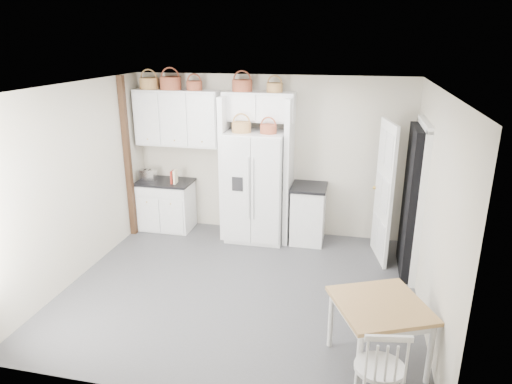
# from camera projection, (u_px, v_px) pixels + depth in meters

# --- Properties ---
(floor) EXTENTS (4.50, 4.50, 0.00)m
(floor) POSITION_uv_depth(u_px,v_px,m) (240.00, 288.00, 6.02)
(floor) COLOR #47474E
(floor) RESTS_ON ground
(ceiling) EXTENTS (4.50, 4.50, 0.00)m
(ceiling) POSITION_uv_depth(u_px,v_px,m) (238.00, 87.00, 5.19)
(ceiling) COLOR white
(ceiling) RESTS_ON wall_back
(wall_back) EXTENTS (4.50, 0.00, 4.50)m
(wall_back) POSITION_uv_depth(u_px,v_px,m) (270.00, 156.00, 7.45)
(wall_back) COLOR #BEB398
(wall_back) RESTS_ON floor
(wall_left) EXTENTS (0.00, 4.00, 4.00)m
(wall_left) POSITION_uv_depth(u_px,v_px,m) (76.00, 183.00, 6.07)
(wall_left) COLOR #BEB398
(wall_left) RESTS_ON floor
(wall_right) EXTENTS (0.00, 4.00, 4.00)m
(wall_right) POSITION_uv_depth(u_px,v_px,m) (432.00, 209.00, 5.14)
(wall_right) COLOR #BEB398
(wall_right) RESTS_ON floor
(refrigerator) EXTENTS (0.91, 0.73, 1.77)m
(refrigerator) POSITION_uv_depth(u_px,v_px,m) (256.00, 186.00, 7.30)
(refrigerator) COLOR silver
(refrigerator) RESTS_ON floor
(base_cab_left) EXTENTS (0.88, 0.55, 0.81)m
(base_cab_left) POSITION_uv_depth(u_px,v_px,m) (166.00, 206.00, 7.82)
(base_cab_left) COLOR silver
(base_cab_left) RESTS_ON floor
(base_cab_right) EXTENTS (0.51, 0.61, 0.89)m
(base_cab_right) POSITION_uv_depth(u_px,v_px,m) (308.00, 215.00, 7.31)
(base_cab_right) COLOR silver
(base_cab_right) RESTS_ON floor
(dining_table) EXTENTS (1.10, 1.10, 0.69)m
(dining_table) POSITION_uv_depth(u_px,v_px,m) (378.00, 334.00, 4.52)
(dining_table) COLOR #9F7846
(dining_table) RESTS_ON floor
(windsor_chair) EXTENTS (0.50, 0.47, 0.90)m
(windsor_chair) POSITION_uv_depth(u_px,v_px,m) (380.00, 368.00, 3.91)
(windsor_chair) COLOR silver
(windsor_chair) RESTS_ON floor
(counter_left) EXTENTS (0.91, 0.59, 0.04)m
(counter_left) POSITION_uv_depth(u_px,v_px,m) (165.00, 182.00, 7.68)
(counter_left) COLOR black
(counter_left) RESTS_ON base_cab_left
(counter_right) EXTENTS (0.55, 0.65, 0.04)m
(counter_right) POSITION_uv_depth(u_px,v_px,m) (309.00, 187.00, 7.16)
(counter_right) COLOR black
(counter_right) RESTS_ON base_cab_right
(toaster) EXTENTS (0.27, 0.16, 0.19)m
(toaster) POSITION_uv_depth(u_px,v_px,m) (148.00, 175.00, 7.69)
(toaster) COLOR silver
(toaster) RESTS_ON counter_left
(cookbook_red) EXTENTS (0.03, 0.14, 0.21)m
(cookbook_red) POSITION_uv_depth(u_px,v_px,m) (173.00, 177.00, 7.53)
(cookbook_red) COLOR maroon
(cookbook_red) RESTS_ON counter_left
(cookbook_cream) EXTENTS (0.04, 0.15, 0.23)m
(cookbook_cream) POSITION_uv_depth(u_px,v_px,m) (175.00, 177.00, 7.52)
(cookbook_cream) COLOR beige
(cookbook_cream) RESTS_ON counter_left
(basket_upper_a) EXTENTS (0.31, 0.31, 0.18)m
(basket_upper_a) POSITION_uv_depth(u_px,v_px,m) (149.00, 84.00, 7.34)
(basket_upper_a) COLOR brown
(basket_upper_a) RESTS_ON upper_cabinet
(basket_upper_b) EXTENTS (0.34, 0.34, 0.20)m
(basket_upper_b) POSITION_uv_depth(u_px,v_px,m) (171.00, 83.00, 7.26)
(basket_upper_b) COLOR brown
(basket_upper_b) RESTS_ON upper_cabinet
(basket_upper_c) EXTENTS (0.25, 0.25, 0.14)m
(basket_upper_c) POSITION_uv_depth(u_px,v_px,m) (194.00, 86.00, 7.18)
(basket_upper_c) COLOR brown
(basket_upper_c) RESTS_ON upper_cabinet
(basket_bridge_a) EXTENTS (0.31, 0.31, 0.18)m
(basket_bridge_a) POSITION_uv_depth(u_px,v_px,m) (242.00, 86.00, 7.02)
(basket_bridge_a) COLOR brown
(basket_bridge_a) RESTS_ON bridge_cabinet
(basket_bridge_b) EXTENTS (0.25, 0.25, 0.14)m
(basket_bridge_b) POSITION_uv_depth(u_px,v_px,m) (275.00, 88.00, 6.92)
(basket_bridge_b) COLOR brown
(basket_bridge_b) RESTS_ON bridge_cabinet
(basket_fridge_a) EXTENTS (0.29, 0.29, 0.16)m
(basket_fridge_a) POSITION_uv_depth(u_px,v_px,m) (241.00, 127.00, 6.94)
(basket_fridge_a) COLOR brown
(basket_fridge_a) RESTS_ON refrigerator
(basket_fridge_b) EXTENTS (0.25, 0.25, 0.14)m
(basket_fridge_b) POSITION_uv_depth(u_px,v_px,m) (268.00, 129.00, 6.86)
(basket_fridge_b) COLOR brown
(basket_fridge_b) RESTS_ON refrigerator
(upper_cabinet) EXTENTS (1.40, 0.34, 0.90)m
(upper_cabinet) POSITION_uv_depth(u_px,v_px,m) (178.00, 118.00, 7.41)
(upper_cabinet) COLOR silver
(upper_cabinet) RESTS_ON wall_back
(bridge_cabinet) EXTENTS (1.12, 0.34, 0.45)m
(bridge_cabinet) POSITION_uv_depth(u_px,v_px,m) (259.00, 107.00, 7.06)
(bridge_cabinet) COLOR silver
(bridge_cabinet) RESTS_ON wall_back
(fridge_panel_left) EXTENTS (0.08, 0.60, 2.30)m
(fridge_panel_left) POSITION_uv_depth(u_px,v_px,m) (226.00, 167.00, 7.36)
(fridge_panel_left) COLOR silver
(fridge_panel_left) RESTS_ON floor
(fridge_panel_right) EXTENTS (0.08, 0.60, 2.30)m
(fridge_panel_right) POSITION_uv_depth(u_px,v_px,m) (289.00, 171.00, 7.15)
(fridge_panel_right) COLOR silver
(fridge_panel_right) RESTS_ON floor
(trim_post) EXTENTS (0.09, 0.09, 2.60)m
(trim_post) POSITION_uv_depth(u_px,v_px,m) (128.00, 159.00, 7.30)
(trim_post) COLOR #352112
(trim_post) RESTS_ON floor
(doorway_void) EXTENTS (0.18, 0.85, 2.05)m
(doorway_void) POSITION_uv_depth(u_px,v_px,m) (412.00, 202.00, 6.17)
(doorway_void) COLOR black
(doorway_void) RESTS_ON floor
(door_slab) EXTENTS (0.21, 0.79, 2.05)m
(door_slab) POSITION_uv_depth(u_px,v_px,m) (384.00, 192.00, 6.55)
(door_slab) COLOR white
(door_slab) RESTS_ON floor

